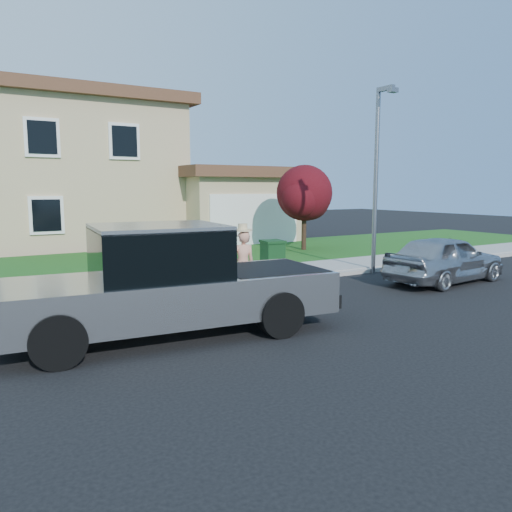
{
  "coord_description": "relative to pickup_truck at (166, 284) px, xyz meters",
  "views": [
    {
      "loc": [
        -5.24,
        -8.66,
        2.66
      ],
      "look_at": [
        0.28,
        0.53,
        1.2
      ],
      "focal_mm": 35.0,
      "sensor_mm": 36.0,
      "label": 1
    }
  ],
  "objects": [
    {
      "name": "ground",
      "position": [
        2.09,
        0.27,
        -0.94
      ],
      "size": [
        80.0,
        80.0,
        0.0
      ],
      "primitive_type": "plane",
      "color": "black",
      "rests_on": "ground"
    },
    {
      "name": "sidewalk",
      "position": [
        3.09,
        4.27,
        -0.87
      ],
      "size": [
        40.0,
        2.0,
        0.15
      ],
      "primitive_type": "cube",
      "color": "gray",
      "rests_on": "ground"
    },
    {
      "name": "lawn",
      "position": [
        3.09,
        8.77,
        -0.89
      ],
      "size": [
        40.0,
        7.0,
        0.1
      ],
      "primitive_type": "cube",
      "color": "#184513",
      "rests_on": "ground"
    },
    {
      "name": "house",
      "position": [
        3.4,
        16.66,
        2.22
      ],
      "size": [
        14.0,
        11.3,
        6.85
      ],
      "color": "tan",
      "rests_on": "ground"
    },
    {
      "name": "sedan",
      "position": [
        8.59,
        0.79,
        -0.26
      ],
      "size": [
        4.14,
        1.97,
        1.37
      ],
      "primitive_type": "imported",
      "rotation": [
        0.0,
        0.0,
        1.66
      ],
      "color": "#A1A3A8",
      "rests_on": "ground"
    },
    {
      "name": "curb",
      "position": [
        3.09,
        3.17,
        -0.88
      ],
      "size": [
        40.0,
        0.2,
        0.12
      ],
      "primitive_type": "cube",
      "color": "gray",
      "rests_on": "ground"
    },
    {
      "name": "ornamental_tree",
      "position": [
        9.29,
        8.4,
        1.4
      ],
      "size": [
        2.56,
        2.31,
        3.52
      ],
      "color": "black",
      "rests_on": "lawn"
    },
    {
      "name": "woman",
      "position": [
        2.65,
        1.89,
        -0.08
      ],
      "size": [
        0.66,
        0.49,
        1.83
      ],
      "rotation": [
        0.0,
        0.0,
        2.98
      ],
      "color": "tan",
      "rests_on": "ground"
    },
    {
      "name": "street_lamp",
      "position": [
        8.01,
        2.96,
        2.28
      ],
      "size": [
        0.29,
        0.73,
        5.66
      ],
      "rotation": [
        0.0,
        0.0,
        0.03
      ],
      "color": "slate",
      "rests_on": "ground"
    },
    {
      "name": "trash_bin",
      "position": [
        4.79,
        3.89,
        -0.29
      ],
      "size": [
        0.7,
        0.78,
        0.99
      ],
      "rotation": [
        0.0,
        0.0,
        -0.16
      ],
      "color": "#0E3514",
      "rests_on": "sidewalk"
    },
    {
      "name": "pickup_truck",
      "position": [
        0.0,
        0.0,
        0.0
      ],
      "size": [
        6.33,
        2.7,
        2.02
      ],
      "rotation": [
        0.0,
        0.0,
        -0.1
      ],
      "color": "black",
      "rests_on": "ground"
    }
  ]
}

